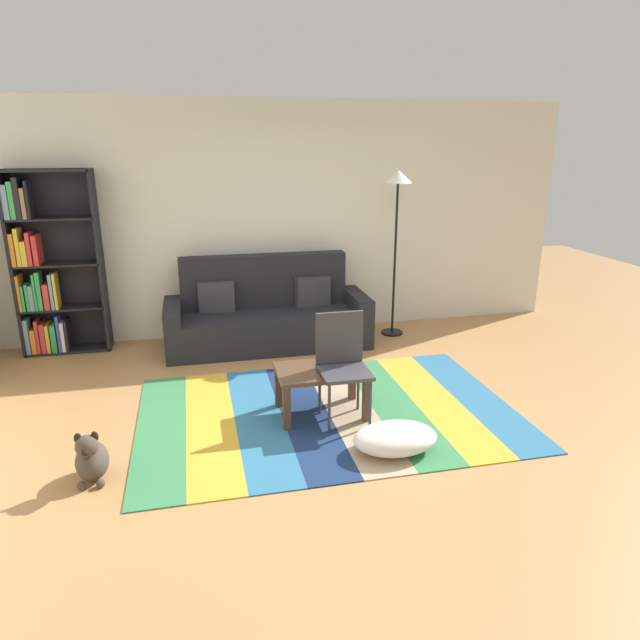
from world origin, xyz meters
name	(u,v)px	position (x,y,z in m)	size (l,w,h in m)	color
ground_plane	(344,421)	(0.00, 0.00, 0.00)	(14.00, 14.00, 0.00)	#B27F4C
back_wall	(289,220)	(0.00, 2.55, 1.35)	(6.80, 0.10, 2.70)	silver
rug	(328,412)	(-0.10, 0.17, 0.00)	(3.18, 2.12, 0.01)	#387F4C
couch	(267,316)	(-0.36, 2.02, 0.34)	(2.26, 0.80, 1.00)	black
bookshelf	(47,271)	(-2.67, 2.31, 0.92)	(0.90, 0.28, 1.97)	black
coffee_table	(321,377)	(-0.16, 0.17, 0.34)	(0.75, 0.51, 0.41)	#513826
pouf	(395,438)	(0.24, -0.56, 0.11)	(0.64, 0.43, 0.21)	white
dog	(91,459)	(-1.91, -0.44, 0.16)	(0.22, 0.35, 0.40)	#473D33
standing_lamp	(397,199)	(1.16, 2.05, 1.61)	(0.32, 0.32, 1.93)	black
tv_remote	(328,369)	(-0.11, 0.13, 0.43)	(0.04, 0.15, 0.02)	black
folding_chair	(342,358)	(0.00, 0.09, 0.53)	(0.40, 0.40, 0.90)	#38383D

